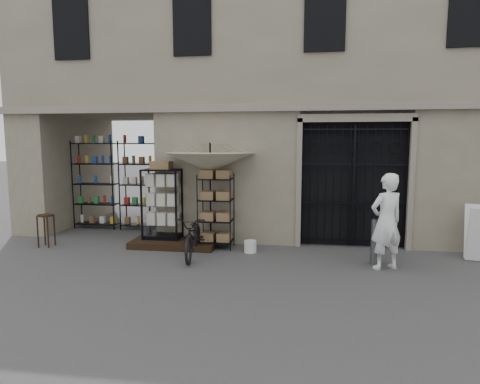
% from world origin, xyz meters
% --- Properties ---
extents(ground, '(80.00, 80.00, 0.00)m').
position_xyz_m(ground, '(0.00, 0.00, 0.00)').
color(ground, black).
rests_on(ground, ground).
extents(main_building, '(14.00, 4.00, 9.00)m').
position_xyz_m(main_building, '(0.00, 4.00, 4.50)').
color(main_building, gray).
rests_on(main_building, ground).
extents(shop_recess, '(3.00, 1.70, 3.00)m').
position_xyz_m(shop_recess, '(-4.50, 2.80, 1.50)').
color(shop_recess, black).
rests_on(shop_recess, ground).
extents(shop_shelving, '(2.70, 0.50, 2.50)m').
position_xyz_m(shop_shelving, '(-4.55, 3.30, 1.25)').
color(shop_shelving, black).
rests_on(shop_shelving, ground).
extents(iron_gate, '(2.50, 0.21, 3.00)m').
position_xyz_m(iron_gate, '(1.75, 2.28, 1.50)').
color(iron_gate, black).
rests_on(iron_gate, ground).
extents(step_platform, '(2.00, 0.90, 0.15)m').
position_xyz_m(step_platform, '(-2.40, 1.55, 0.07)').
color(step_platform, black).
rests_on(step_platform, ground).
extents(display_cabinet, '(0.92, 0.68, 1.81)m').
position_xyz_m(display_cabinet, '(-2.73, 1.72, 0.90)').
color(display_cabinet, black).
rests_on(display_cabinet, step_platform).
extents(wire_rack, '(0.77, 0.57, 1.73)m').
position_xyz_m(wire_rack, '(-1.39, 1.59, 0.85)').
color(wire_rack, black).
rests_on(wire_rack, ground).
extents(market_umbrella, '(2.23, 2.26, 2.94)m').
position_xyz_m(market_umbrella, '(-1.55, 1.73, 2.11)').
color(market_umbrella, black).
rests_on(market_umbrella, ground).
extents(white_bucket, '(0.29, 0.29, 0.27)m').
position_xyz_m(white_bucket, '(-0.55, 1.31, 0.13)').
color(white_bucket, silver).
rests_on(white_bucket, ground).
extents(bicycle, '(0.70, 0.98, 1.76)m').
position_xyz_m(bicycle, '(-1.72, 0.79, 0.00)').
color(bicycle, black).
rests_on(bicycle, ground).
extents(wooden_stool, '(0.38, 0.38, 0.77)m').
position_xyz_m(wooden_stool, '(-5.39, 1.12, 0.40)').
color(wooden_stool, black).
rests_on(wooden_stool, ground).
extents(steel_bollard, '(0.20, 0.20, 0.92)m').
position_xyz_m(steel_bollard, '(2.04, 0.80, 0.46)').
color(steel_bollard, '#595B5F').
rests_on(steel_bollard, ground).
extents(shopkeeper, '(1.44, 1.99, 0.45)m').
position_xyz_m(shopkeeper, '(2.18, 0.52, 0.00)').
color(shopkeeper, white).
rests_on(shopkeeper, ground).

